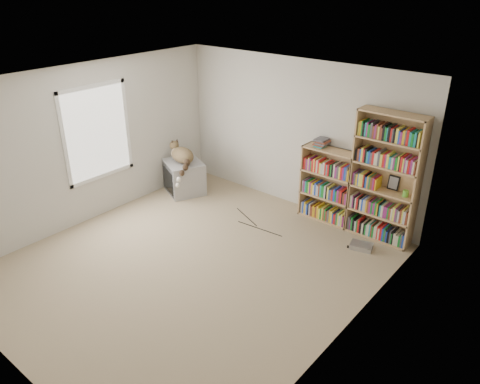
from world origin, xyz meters
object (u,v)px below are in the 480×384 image
Objects in this scene: bookcase_short at (328,188)px; crt_tv at (185,177)px; dvd_player at (361,246)px; cat at (182,158)px; bookcase_tall at (385,181)px.

crt_tv is at bearing -163.43° from bookcase_short.
cat is at bearing 171.68° from dvd_player.
dvd_player is (-0.03, -0.48, -0.89)m from bookcase_tall.
crt_tv is 1.20× the size of cat.
cat is 3.46m from dvd_player.
bookcase_tall is 1.01m from dvd_player.
dvd_player is at bearing 29.39° from crt_tv.
crt_tv is 2.65m from bookcase_short.
dvd_player is (3.41, 0.28, -0.26)m from crt_tv.
cat is at bearing -161.55° from bookcase_short.
cat is (0.04, -0.08, 0.40)m from crt_tv.
bookcase_short is 3.85× the size of dvd_player.
crt_tv reaches higher than dvd_player.
cat reaches higher than crt_tv.
dvd_player is (0.88, -0.48, -0.52)m from bookcase_short.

